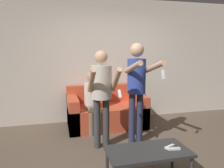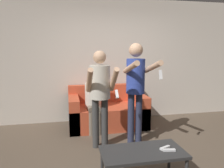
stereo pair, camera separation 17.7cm
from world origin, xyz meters
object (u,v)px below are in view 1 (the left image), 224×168
at_px(person_standing_left, 102,89).
at_px(person_seated, 93,98).
at_px(remote_near, 174,149).
at_px(person_standing_right, 137,82).
at_px(remote_far, 170,147).
at_px(couch, 106,112).
at_px(coffee_table, 148,153).

distance_m(person_standing_left, person_seated, 0.87).
xyz_separation_m(person_standing_left, person_seated, (-0.01, 0.80, -0.34)).
bearing_deg(remote_near, person_standing_right, 93.05).
xyz_separation_m(remote_near, remote_far, (-0.02, 0.07, 0.00)).
distance_m(person_standing_right, person_seated, 1.09).
bearing_deg(person_standing_right, couch, 106.30).
bearing_deg(coffee_table, person_standing_left, 108.14).
relative_size(person_seated, coffee_table, 1.18).
bearing_deg(couch, coffee_table, -88.52).
bearing_deg(remote_far, remote_near, -74.98).
bearing_deg(person_standing_right, remote_far, -87.75).
height_order(remote_near, remote_far, same).
distance_m(couch, coffee_table, 2.06).
bearing_deg(person_seated, person_standing_right, -53.29).
distance_m(person_standing_right, remote_near, 1.29).
height_order(couch, person_standing_left, person_standing_left).
height_order(person_standing_left, person_seated, person_standing_left).
bearing_deg(coffee_table, remote_far, -0.30).
distance_m(person_standing_left, coffee_table, 1.28).
distance_m(couch, person_seated, 0.51).
bearing_deg(couch, remote_near, -80.55).
bearing_deg(remote_far, person_standing_left, 120.68).
relative_size(person_seated, remote_far, 7.70).
xyz_separation_m(person_seated, remote_near, (0.66, -1.93, -0.23)).
distance_m(remote_near, remote_far, 0.07).
bearing_deg(person_standing_right, remote_near, -86.95).
distance_m(person_seated, remote_far, 1.99).
bearing_deg(remote_far, coffee_table, 179.70).
xyz_separation_m(coffee_table, remote_far, (0.28, -0.00, 0.05)).
distance_m(person_seated, coffee_table, 1.92).
bearing_deg(person_standing_left, person_standing_right, -1.03).
bearing_deg(coffee_table, person_standing_right, 77.04).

